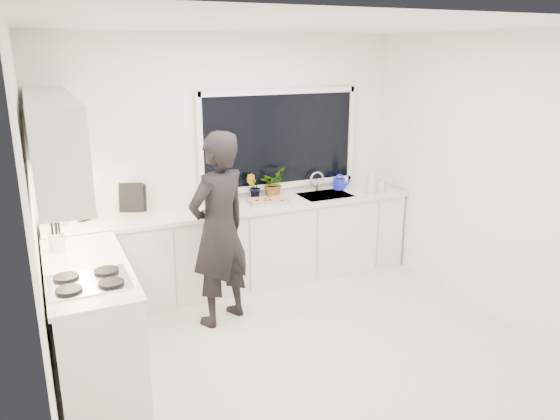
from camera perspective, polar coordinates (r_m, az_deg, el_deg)
name	(u,v)px	position (r m, az deg, el deg)	size (l,w,h in m)	color
floor	(299,347)	(4.99, 1.97, -14.09)	(4.00, 3.50, 0.02)	beige
wall_back	(228,161)	(6.04, -5.41, 5.16)	(4.00, 0.02, 2.70)	white
wall_left	(32,232)	(4.01, -24.47, -2.13)	(0.02, 3.50, 2.70)	white
wall_right	(487,176)	(5.63, 20.77, 3.32)	(0.02, 3.50, 2.70)	white
ceiling	(302,24)	(4.30, 2.34, 18.89)	(4.00, 3.50, 0.02)	white
window	(279,139)	(6.19, -0.06, 7.39)	(1.80, 0.02, 1.00)	black
base_cabinets_back	(240,247)	(6.01, -4.19, -3.91)	(3.92, 0.58, 0.88)	white
base_cabinets_left	(93,322)	(4.69, -19.00, -10.96)	(0.58, 1.60, 0.88)	white
countertop_back	(240,207)	(5.85, -4.25, 0.28)	(3.94, 0.62, 0.04)	silver
countertop_left	(87,268)	(4.50, -19.55, -5.74)	(0.62, 1.60, 0.04)	silver
upper_cabinets	(53,141)	(4.59, -22.62, 6.72)	(0.34, 2.10, 0.70)	white
sink	(325,199)	(6.30, 4.71, 1.15)	(0.58, 0.42, 0.14)	silver
faucet	(317,182)	(6.42, 3.88, 2.96)	(0.03, 0.03, 0.22)	silver
stovetop	(89,281)	(4.16, -19.38, -7.03)	(0.56, 0.48, 0.03)	black
person	(219,230)	(5.08, -6.40, -2.08)	(0.67, 0.44, 1.84)	black
pizza_tray	(267,201)	(5.94, -1.37, 0.91)	(0.43, 0.32, 0.03)	silver
pizza	(267,200)	(5.93, -1.37, 1.07)	(0.39, 0.28, 0.01)	red
watering_can	(339,184)	(6.54, 6.20, 2.73)	(0.14, 0.14, 0.13)	#161BD1
paper_towel_roll	(59,211)	(5.59, -22.05, -0.10)	(0.11, 0.11, 0.26)	white
knife_block	(82,209)	(5.64, -19.94, 0.07)	(0.13, 0.10, 0.22)	olive
utensil_crock	(57,241)	(4.88, -22.29, -3.05)	(0.13, 0.13, 0.16)	silver
picture_frame_large	(136,198)	(5.79, -14.86, 1.22)	(0.22, 0.02, 0.28)	black
picture_frame_small	(131,197)	(5.78, -15.26, 1.27)	(0.25, 0.02, 0.30)	black
herb_plants	(260,185)	(6.07, -2.05, 2.62)	(0.89, 0.39, 0.32)	#26662D
soap_bottles	(374,181)	(6.41, 9.78, 2.96)	(0.27, 0.14, 0.30)	#D8BF66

